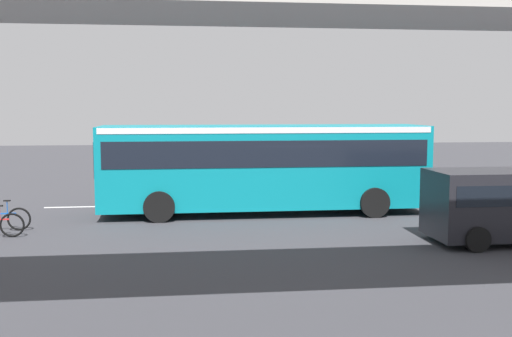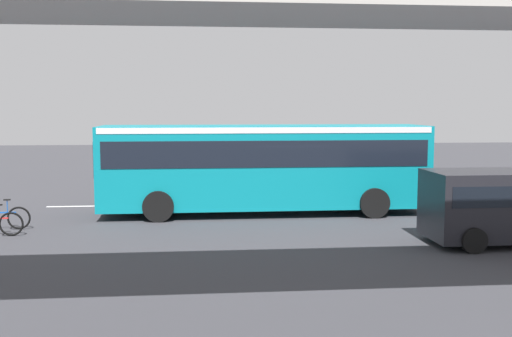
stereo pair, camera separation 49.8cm
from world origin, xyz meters
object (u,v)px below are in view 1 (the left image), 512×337
Objects in this scene: city_bus at (264,161)px; bicycle_blue at (1,219)px; pedestrian at (423,172)px; traffic_sign at (236,153)px.

bicycle_blue is at bearing 13.97° from city_bus.
pedestrian is at bearing -150.45° from city_bus.
bicycle_blue is at bearing 37.13° from traffic_sign.
city_bus is at bearing -166.03° from bicycle_blue.
pedestrian reaches higher than bicycle_blue.
city_bus reaches higher than traffic_sign.
bicycle_blue is 0.63× the size of traffic_sign.
city_bus is 6.52× the size of bicycle_blue.
traffic_sign reaches higher than pedestrian.
pedestrian is at bearing -175.76° from traffic_sign.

